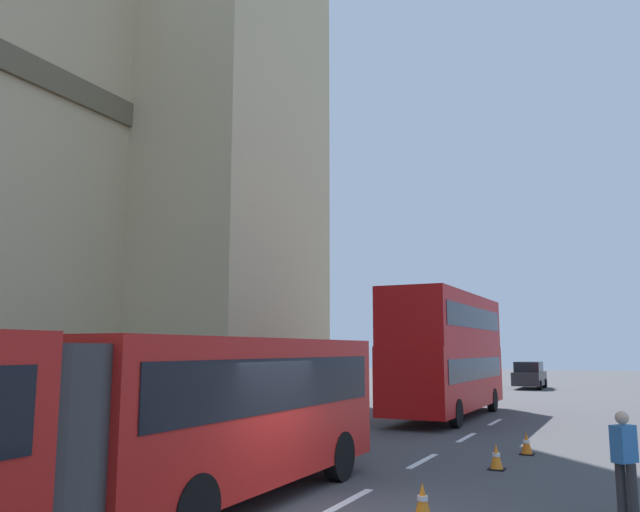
# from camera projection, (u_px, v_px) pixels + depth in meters

# --- Properties ---
(lane_centre_marking) EXTENTS (29.80, 0.16, 0.01)m
(lane_centre_marking) POSITION_uv_depth(u_px,v_px,m) (347.00, 502.00, 11.19)
(lane_centre_marking) COLOR silver
(lane_centre_marking) RESTS_ON ground_plane
(articulated_bus) EXTENTS (16.86, 2.54, 2.90)m
(articulated_bus) POSITION_uv_depth(u_px,v_px,m) (14.00, 430.00, 7.53)
(articulated_bus) COLOR red
(articulated_bus) RESTS_ON ground_plane
(double_decker_bus) EXTENTS (10.17, 2.54, 4.90)m
(double_decker_bus) POSITION_uv_depth(u_px,v_px,m) (447.00, 349.00, 25.50)
(double_decker_bus) COLOR #B20F0F
(double_decker_bus) RESTS_ON ground_plane
(sedan_lead) EXTENTS (4.40, 1.86, 1.85)m
(sedan_lead) POSITION_uv_depth(u_px,v_px,m) (530.00, 375.00, 43.65)
(sedan_lead) COLOR black
(sedan_lead) RESTS_ON ground_plane
(traffic_cone_west) EXTENTS (0.36, 0.36, 0.58)m
(traffic_cone_west) POSITION_uv_depth(u_px,v_px,m) (423.00, 501.00, 10.06)
(traffic_cone_west) COLOR black
(traffic_cone_west) RESTS_ON ground_plane
(traffic_cone_middle) EXTENTS (0.36, 0.36, 0.58)m
(traffic_cone_middle) POSITION_uv_depth(u_px,v_px,m) (496.00, 457.00, 14.23)
(traffic_cone_middle) COLOR black
(traffic_cone_middle) RESTS_ON ground_plane
(traffic_cone_east) EXTENTS (0.36, 0.36, 0.58)m
(traffic_cone_east) POSITION_uv_depth(u_px,v_px,m) (526.00, 443.00, 16.26)
(traffic_cone_east) COLOR black
(traffic_cone_east) RESTS_ON ground_plane
(pedestrian_near_cones) EXTENTS (0.47, 0.42, 1.69)m
(pedestrian_near_cones) POSITION_uv_depth(u_px,v_px,m) (625.00, 459.00, 10.30)
(pedestrian_near_cones) COLOR #333333
(pedestrian_near_cones) RESTS_ON ground_plane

